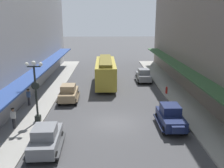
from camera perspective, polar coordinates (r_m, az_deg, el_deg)
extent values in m
plane|color=#424244|center=(21.42, 0.37, -8.82)|extent=(200.00, 200.00, 0.00)
cube|color=#99968E|center=(22.47, -19.33, -8.33)|extent=(3.00, 60.00, 0.15)
cube|color=#99968E|center=(22.86, 19.71, -7.96)|extent=(3.00, 60.00, 0.15)
cube|color=navy|center=(21.73, -21.49, -1.14)|extent=(1.80, 54.00, 0.16)
cube|color=#335933|center=(22.17, 21.81, -0.87)|extent=(1.80, 54.00, 0.16)
cube|color=slate|center=(17.52, -14.83, -12.37)|extent=(1.84, 3.96, 0.80)
cube|color=slate|center=(16.97, -15.16, -10.50)|extent=(1.50, 1.75, 0.70)
cube|color=#8C9EA8|center=(16.97, -15.16, -10.50)|extent=(1.43, 1.71, 0.42)
cube|color=slate|center=(19.38, -13.62, -9.37)|extent=(0.95, 0.39, 0.52)
cube|color=#393A3D|center=(17.88, -17.82, -13.18)|extent=(0.36, 3.52, 0.12)
cube|color=#393A3D|center=(17.50, -11.63, -13.37)|extent=(0.36, 3.52, 0.12)
cylinder|color=black|center=(19.06, -16.38, -11.50)|extent=(0.24, 0.69, 0.68)
cylinder|color=black|center=(18.76, -11.47, -11.61)|extent=(0.24, 0.69, 0.68)
cylinder|color=black|center=(16.73, -18.47, -15.61)|extent=(0.24, 0.69, 0.68)
cylinder|color=black|center=(16.39, -12.80, -15.86)|extent=(0.24, 0.69, 0.68)
cube|color=#997F5B|center=(26.94, -9.85, -2.32)|extent=(1.76, 3.93, 0.80)
cube|color=#997F5B|center=(26.49, -9.99, -0.93)|extent=(1.47, 1.72, 0.70)
cube|color=#8C9EA8|center=(26.49, -9.99, -0.93)|extent=(1.39, 1.69, 0.42)
cube|color=#997F5B|center=(28.95, -9.32, -0.98)|extent=(0.94, 0.37, 0.52)
cube|color=#4C3F2D|center=(27.18, -11.81, -2.98)|extent=(0.29, 3.51, 0.12)
cube|color=#4C3F2D|center=(26.92, -7.81, -2.96)|extent=(0.29, 3.51, 0.12)
cylinder|color=black|center=(28.46, -11.08, -2.29)|extent=(0.23, 0.68, 0.68)
cylinder|color=black|center=(28.25, -7.84, -2.27)|extent=(0.23, 0.68, 0.68)
cylinder|color=black|center=(25.90, -11.97, -4.07)|extent=(0.23, 0.68, 0.68)
cylinder|color=black|center=(25.67, -8.41, -4.07)|extent=(0.23, 0.68, 0.68)
cube|color=slate|center=(34.86, 7.19, 1.74)|extent=(1.71, 3.91, 0.80)
cube|color=slate|center=(34.46, 7.28, 2.85)|extent=(1.45, 1.70, 0.70)
cube|color=#8C9EA8|center=(34.46, 7.28, 2.85)|extent=(1.37, 1.67, 0.42)
cube|color=slate|center=(36.91, 6.72, 2.57)|extent=(0.94, 0.36, 0.52)
cube|color=#393A3D|center=(34.81, 5.62, 1.22)|extent=(0.25, 3.51, 0.12)
cube|color=#393A3D|center=(35.09, 8.70, 1.23)|extent=(0.25, 3.51, 0.12)
cylinder|color=black|center=(36.17, 5.60, 1.61)|extent=(0.22, 0.68, 0.68)
cylinder|color=black|center=(36.39, 8.12, 1.61)|extent=(0.22, 0.68, 0.68)
cylinder|color=black|center=(33.54, 6.13, 0.54)|extent=(0.22, 0.68, 0.68)
cylinder|color=black|center=(33.78, 8.84, 0.55)|extent=(0.22, 0.68, 0.68)
cube|color=#19234C|center=(20.83, 13.25, -7.75)|extent=(1.70, 3.90, 0.80)
cube|color=#19234C|center=(20.78, 13.20, -5.57)|extent=(1.44, 1.70, 0.70)
cube|color=#8C9EA8|center=(20.78, 13.20, -5.57)|extent=(1.37, 1.67, 0.42)
cube|color=#19234C|center=(18.93, 14.85, -10.06)|extent=(0.94, 0.36, 0.52)
cube|color=black|center=(21.20, 15.71, -8.44)|extent=(0.24, 3.51, 0.12)
cube|color=black|center=(20.74, 10.62, -8.66)|extent=(0.24, 3.51, 0.12)
cylinder|color=black|center=(20.01, 16.42, -10.19)|extent=(0.22, 0.68, 0.68)
cylinder|color=black|center=(19.59, 11.84, -10.44)|extent=(0.22, 0.68, 0.68)
cylinder|color=black|center=(22.40, 14.35, -7.28)|extent=(0.22, 0.68, 0.68)
cylinder|color=black|center=(22.02, 10.26, -7.43)|extent=(0.22, 0.68, 0.68)
cube|color=gold|center=(32.63, -1.48, 2.76)|extent=(2.61, 9.63, 2.70)
cube|color=brown|center=(32.35, -1.50, 5.41)|extent=(1.59, 8.66, 0.36)
cube|color=#8C9EA8|center=(32.54, -1.48, 3.57)|extent=(2.62, 8.86, 0.95)
cube|color=black|center=(30.22, -1.41, -1.27)|extent=(2.01, 1.22, 0.40)
cube|color=black|center=(35.79, -1.50, 1.30)|extent=(2.01, 1.22, 0.40)
cube|color=black|center=(22.17, -16.56, -7.51)|extent=(0.44, 0.44, 0.50)
cylinder|color=black|center=(21.41, -17.02, -1.68)|extent=(0.16, 0.16, 4.20)
cube|color=black|center=(20.93, -17.46, 3.84)|extent=(1.10, 0.10, 0.10)
sphere|color=white|center=(21.06, -18.94, 4.28)|extent=(0.32, 0.32, 0.32)
sphere|color=white|center=(20.75, -16.03, 4.36)|extent=(0.32, 0.32, 0.32)
sphere|color=white|center=(20.88, -17.52, 4.59)|extent=(0.36, 0.36, 0.36)
cylinder|color=black|center=(21.28, -17.12, -0.39)|extent=(0.64, 0.18, 0.64)
cylinder|color=silver|center=(21.37, -17.05, -0.32)|extent=(0.56, 0.02, 0.56)
cylinder|color=#B21E19|center=(29.46, 12.36, -1.44)|extent=(0.24, 0.24, 0.70)
sphere|color=#B21E19|center=(29.36, 12.40, -0.75)|extent=(0.20, 0.20, 0.20)
cylinder|color=#2D2D33|center=(21.34, -21.50, -8.34)|extent=(0.24, 0.24, 0.85)
cube|color=white|center=(21.08, -21.68, -6.58)|extent=(0.36, 0.22, 0.56)
sphere|color=#9E7051|center=(20.95, -21.79, -5.56)|extent=(0.22, 0.22, 0.22)
cylinder|color=black|center=(20.91, -21.82, -5.25)|extent=(0.28, 0.28, 0.04)
cylinder|color=#2D2D33|center=(26.21, -18.44, -3.76)|extent=(0.24, 0.24, 0.85)
cube|color=#3F598C|center=(26.00, -18.56, -2.29)|extent=(0.36, 0.22, 0.56)
sphere|color=#9E7051|center=(25.89, -18.64, -1.44)|extent=(0.22, 0.22, 0.22)
cylinder|color=black|center=(25.86, -18.66, -1.18)|extent=(0.28, 0.28, 0.04)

